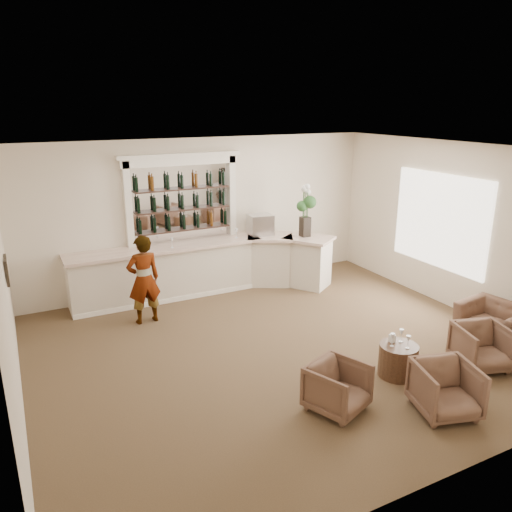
# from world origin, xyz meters

# --- Properties ---
(ground) EXTENTS (8.00, 8.00, 0.00)m
(ground) POSITION_xyz_m (0.00, 0.00, 0.00)
(ground) COLOR brown
(ground) RESTS_ON ground
(room_shell) EXTENTS (8.04, 7.02, 3.32)m
(room_shell) POSITION_xyz_m (0.16, 0.71, 2.34)
(room_shell) COLOR beige
(room_shell) RESTS_ON ground
(bar_counter) EXTENTS (5.72, 1.80, 1.14)m
(bar_counter) POSITION_xyz_m (-0.16, 3.00, 0.57)
(bar_counter) COLOR white
(bar_counter) RESTS_ON ground
(back_bar_alcove) EXTENTS (2.64, 0.25, 3.00)m
(back_bar_alcove) POSITION_xyz_m (-0.50, 3.41, 2.03)
(back_bar_alcove) COLOR white
(back_bar_alcove) RESTS_ON ground
(cocktail_table) EXTENTS (0.58, 0.58, 0.50)m
(cocktail_table) POSITION_xyz_m (1.16, -1.56, 0.25)
(cocktail_table) COLOR #513323
(cocktail_table) RESTS_ON ground
(sommelier) EXTENTS (0.65, 0.45, 1.70)m
(sommelier) POSITION_xyz_m (-1.75, 2.10, 0.85)
(sommelier) COLOR gray
(sommelier) RESTS_ON ground
(armchair_left) EXTENTS (0.94, 0.95, 0.67)m
(armchair_left) POSITION_xyz_m (-0.19, -1.88, 0.33)
(armchair_left) COLOR brown
(armchair_left) RESTS_ON ground
(armchair_center) EXTENTS (0.95, 0.96, 0.71)m
(armchair_center) POSITION_xyz_m (1.04, -2.59, 0.36)
(armchair_center) COLOR brown
(armchair_center) RESTS_ON ground
(armchair_right) EXTENTS (0.93, 0.95, 0.70)m
(armchair_right) POSITION_xyz_m (2.49, -1.97, 0.35)
(armchair_right) COLOR brown
(armchair_right) RESTS_ON ground
(armchair_far) EXTENTS (1.06, 1.17, 0.68)m
(armchair_far) POSITION_xyz_m (3.40, -1.45, 0.34)
(armchair_far) COLOR brown
(armchair_far) RESTS_ON ground
(espresso_machine) EXTENTS (0.57, 0.50, 0.46)m
(espresso_machine) POSITION_xyz_m (1.20, 3.08, 1.37)
(espresso_machine) COLOR silver
(espresso_machine) RESTS_ON bar_counter
(flower_vase) EXTENTS (0.31, 0.31, 1.17)m
(flower_vase) POSITION_xyz_m (2.01, 2.49, 1.80)
(flower_vase) COLOR black
(flower_vase) RESTS_ON bar_counter
(wine_glass_bar_left) EXTENTS (0.07, 0.07, 0.21)m
(wine_glass_bar_left) POSITION_xyz_m (-0.92, 2.94, 1.25)
(wine_glass_bar_left) COLOR white
(wine_glass_bar_left) RESTS_ON bar_counter
(wine_glass_bar_right) EXTENTS (0.07, 0.07, 0.21)m
(wine_glass_bar_right) POSITION_xyz_m (0.59, 3.06, 1.25)
(wine_glass_bar_right) COLOR white
(wine_glass_bar_right) RESTS_ON bar_counter
(wine_glass_tbl_a) EXTENTS (0.07, 0.07, 0.21)m
(wine_glass_tbl_a) POSITION_xyz_m (1.04, -1.53, 0.60)
(wine_glass_tbl_a) COLOR white
(wine_glass_tbl_a) RESTS_ON cocktail_table
(wine_glass_tbl_b) EXTENTS (0.07, 0.07, 0.21)m
(wine_glass_tbl_b) POSITION_xyz_m (1.26, -1.48, 0.60)
(wine_glass_tbl_b) COLOR white
(wine_glass_tbl_b) RESTS_ON cocktail_table
(wine_glass_tbl_c) EXTENTS (0.07, 0.07, 0.21)m
(wine_glass_tbl_c) POSITION_xyz_m (1.20, -1.69, 0.60)
(wine_glass_tbl_c) COLOR white
(wine_glass_tbl_c) RESTS_ON cocktail_table
(napkin_holder) EXTENTS (0.08, 0.08, 0.12)m
(napkin_holder) POSITION_xyz_m (1.14, -1.42, 0.56)
(napkin_holder) COLOR white
(napkin_holder) RESTS_ON cocktail_table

